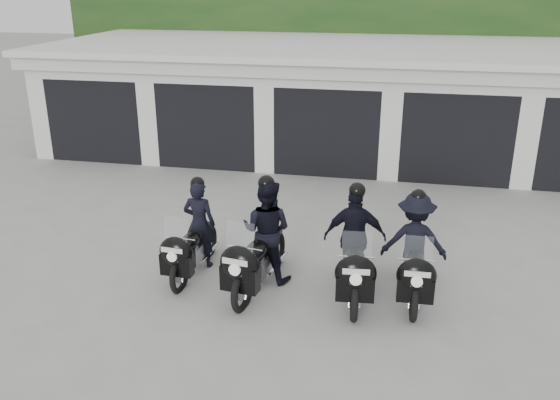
% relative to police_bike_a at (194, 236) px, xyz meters
% --- Properties ---
extents(ground, '(80.00, 80.00, 0.00)m').
position_rel_police_bike_a_xyz_m(ground, '(1.48, 0.08, -0.66)').
color(ground, '#9A9B95').
rests_on(ground, ground).
extents(garage_block, '(16.40, 6.80, 2.96)m').
position_rel_police_bike_a_xyz_m(garage_block, '(1.48, 8.14, 0.76)').
color(garage_block, silver).
rests_on(garage_block, ground).
extents(background_vegetation, '(20.00, 3.90, 5.80)m').
position_rel_police_bike_a_xyz_m(background_vegetation, '(1.86, 13.00, 2.11)').
color(background_vegetation, '#163613').
rests_on(background_vegetation, ground).
extents(police_bike_a, '(0.63, 1.92, 1.67)m').
position_rel_police_bike_a_xyz_m(police_bike_a, '(0.00, 0.00, 0.00)').
color(police_bike_a, black).
rests_on(police_bike_a, ground).
extents(police_bike_b, '(0.96, 2.13, 1.86)m').
position_rel_police_bike_a_xyz_m(police_bike_b, '(1.22, -0.17, 0.12)').
color(police_bike_b, black).
rests_on(police_bike_b, ground).
extents(police_bike_c, '(1.04, 2.08, 1.81)m').
position_rel_police_bike_a_xyz_m(police_bike_c, '(2.68, -0.08, 0.11)').
color(police_bike_c, black).
rests_on(police_bike_c, ground).
extents(police_bike_d, '(1.05, 1.98, 1.73)m').
position_rel_police_bike_a_xyz_m(police_bike_d, '(3.60, 0.06, 0.07)').
color(police_bike_d, black).
rests_on(police_bike_d, ground).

